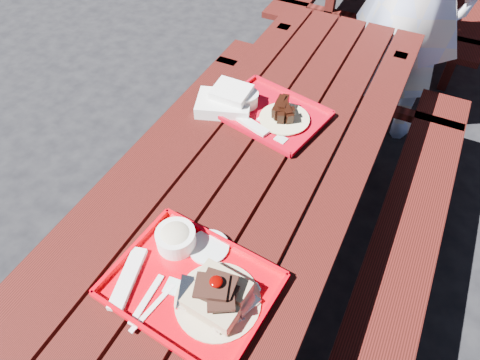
# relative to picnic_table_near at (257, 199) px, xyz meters

# --- Properties ---
(ground) EXTENTS (60.00, 60.00, 0.00)m
(ground) POSITION_rel_picnic_table_near_xyz_m (0.00, 0.00, -0.56)
(ground) COLOR black
(ground) RESTS_ON ground
(picnic_table_near) EXTENTS (1.41, 2.40, 0.75)m
(picnic_table_near) POSITION_rel_picnic_table_near_xyz_m (0.00, 0.00, 0.00)
(picnic_table_near) COLOR #400E0C
(picnic_table_near) RESTS_ON ground
(near_tray) EXTENTS (0.48, 0.39, 0.14)m
(near_tray) POSITION_rel_picnic_table_near_xyz_m (0.03, -0.50, 0.22)
(near_tray) COLOR red
(near_tray) RESTS_ON picnic_table_near
(far_tray) EXTENTS (0.46, 0.40, 0.07)m
(far_tray) POSITION_rel_picnic_table_near_xyz_m (-0.08, 0.27, 0.21)
(far_tray) COLOR #B40417
(far_tray) RESTS_ON picnic_table_near
(white_cloth) EXTENTS (0.26, 0.22, 0.09)m
(white_cloth) POSITION_rel_picnic_table_near_xyz_m (-0.26, 0.24, 0.23)
(white_cloth) COLOR white
(white_cloth) RESTS_ON picnic_table_near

